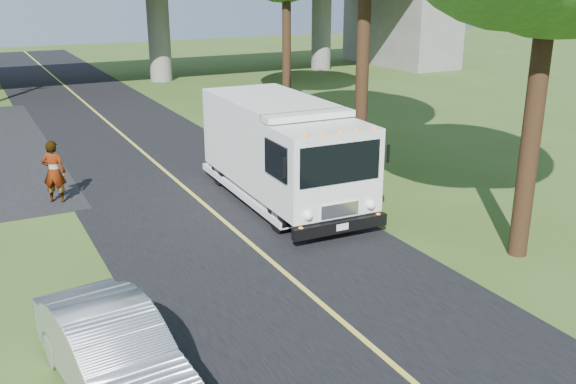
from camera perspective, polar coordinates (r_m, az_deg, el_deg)
ground at (r=12.60m, az=5.23°, el=-11.81°), size 120.00×120.00×0.00m
road at (r=21.00m, az=-9.51°, el=0.64°), size 7.00×90.00×0.02m
lane_line at (r=20.99m, az=-9.52°, el=0.70°), size 0.12×90.00×0.01m
overpass at (r=41.58m, az=-19.76°, el=14.95°), size 54.00×10.00×7.30m
step_van at (r=18.76m, az=-0.56°, el=3.90°), size 2.81×7.20×2.99m
silver_sedan at (r=10.83m, az=-15.24°, el=-13.67°), size 1.98×4.35×1.38m
pedestrian at (r=20.06m, az=-20.09°, el=1.70°), size 0.82×0.72×1.89m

